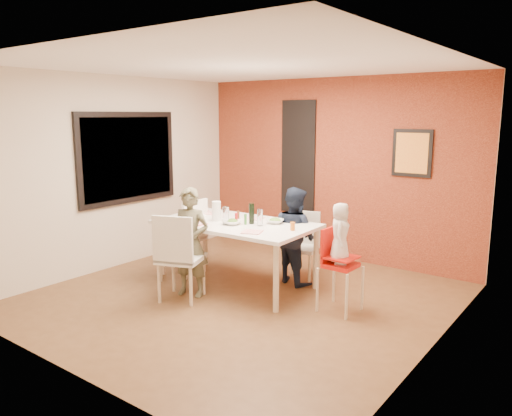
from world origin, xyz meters
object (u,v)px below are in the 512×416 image
Objects in this scene: dining_table at (236,228)px; child_near at (190,242)px; wine_bottle at (252,214)px; child_far at (295,235)px; paper_towel_roll at (216,211)px; chair_left at (189,233)px; toddler at (340,233)px; high_chair at (337,261)px; chair_near at (178,253)px; chair_far at (303,241)px.

dining_table is 1.53× the size of child_near.
child_far is at bearing 56.64° from wine_bottle.
child_far is at bearing 38.40° from paper_towel_roll.
toddler is at bearing 88.18° from chair_left.
high_chair is 0.71× the size of child_near.
child_near reaches higher than child_far.
dining_table is at bearing 93.08° from high_chair.
child_near is at bearing -103.43° from chair_near.
wine_bottle is (1.01, 0.09, 0.37)m from chair_left.
child_far is 0.67m from wine_bottle.
child_near reaches higher than chair_far.
chair_near is at bearing -99.41° from child_near.
dining_table is 1.93× the size of chair_near.
chair_far is at bearing 29.54° from toddler.
high_chair is 0.74× the size of child_far.
child_far reaches higher than chair_far.
wine_bottle reaches higher than chair_near.
high_chair is at bearing 1.19° from dining_table.
wine_bottle is at bearing 67.56° from toddler.
chair_near is 1.05m from wine_bottle.
child_far reaches higher than dining_table.
child_far reaches higher than paper_towel_roll.
child_far is at bearing 109.99° from chair_left.
chair_left is 4.05× the size of wine_bottle.
paper_towel_roll is at bearing 72.26° from toddler.
dining_table is 0.65m from child_near.
chair_left is 1.08m from wine_bottle.
child_far is 5.01× the size of paper_towel_roll.
chair_near is 1.87m from toddler.
chair_near reaches higher than chair_left.
chair_near is 1.17× the size of chair_far.
child_far is 4.90× the size of wine_bottle.
chair_far is 1.55m from chair_left.
chair_near is 0.26m from child_near.
chair_near is 1.01m from chair_left.
child_near is at bearing 113.10° from high_chair.
chair_far is at bearing 67.41° from wine_bottle.
paper_towel_roll reaches higher than chair_far.
chair_far is (0.70, 1.63, -0.09)m from chair_near.
paper_towel_roll is at bearing 76.80° from child_near.
dining_table is 0.30m from wine_bottle.
chair_far is 1.32× the size of toddler.
chair_left is (-0.61, 0.81, -0.00)m from chair_near.
high_chair is (1.42, 0.03, -0.19)m from dining_table.
child_near is 5.24× the size of paper_towel_roll.
high_chair reaches higher than chair_far.
high_chair is at bearing 167.12° from child_far.
wine_bottle is at bearing -127.47° from chair_far.
child_near reaches higher than high_chair.
dining_table is 1.44m from high_chair.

